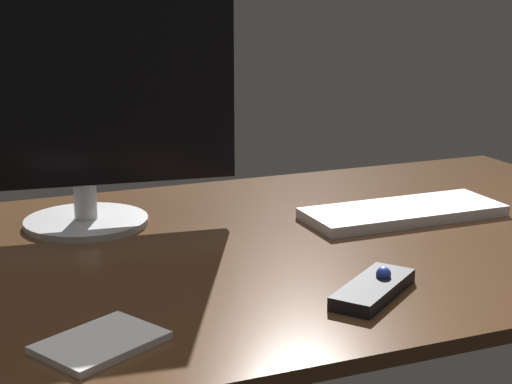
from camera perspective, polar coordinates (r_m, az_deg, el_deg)
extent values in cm
cube|color=#4C301C|center=(134.85, 2.35, -3.70)|extent=(140.00, 84.00, 2.00)
cylinder|color=#BCBCBC|center=(145.26, -11.55, -2.00)|extent=(21.07, 21.07, 1.15)
cylinder|color=#BCBCBC|center=(144.29, -11.62, -0.63)|extent=(3.87, 3.87, 6.03)
cube|color=black|center=(140.44, -12.04, 7.49)|extent=(51.87, 8.46, 35.09)
cube|color=white|center=(149.09, 10.05, -1.36)|extent=(35.63, 13.46, 1.86)
cube|color=black|center=(112.50, 8.22, -6.58)|extent=(16.20, 14.16, 1.85)
sphere|color=blue|center=(114.23, 8.73, -5.58)|extent=(2.06, 2.06, 2.06)
cube|color=silver|center=(98.61, -10.61, -10.11)|extent=(16.58, 14.91, 0.91)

